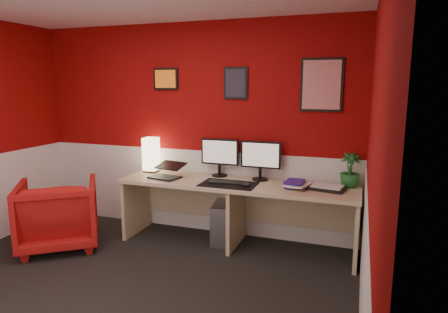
% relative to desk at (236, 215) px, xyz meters
% --- Properties ---
extents(ground, '(4.00, 3.50, 0.01)m').
position_rel_desk_xyz_m(ground, '(-0.67, -1.41, -0.36)').
color(ground, black).
rests_on(ground, ground).
extents(wall_back, '(4.00, 0.01, 2.50)m').
position_rel_desk_xyz_m(wall_back, '(-0.67, 0.34, 0.89)').
color(wall_back, maroon).
rests_on(wall_back, ground).
extents(wall_right, '(0.01, 3.50, 2.50)m').
position_rel_desk_xyz_m(wall_right, '(1.33, -1.41, 0.89)').
color(wall_right, maroon).
rests_on(wall_right, ground).
extents(wainscot_back, '(4.00, 0.01, 1.00)m').
position_rel_desk_xyz_m(wainscot_back, '(-0.67, 0.34, 0.14)').
color(wainscot_back, silver).
rests_on(wainscot_back, ground).
extents(wainscot_right, '(0.01, 3.50, 1.00)m').
position_rel_desk_xyz_m(wainscot_right, '(1.32, -1.41, 0.14)').
color(wainscot_right, silver).
rests_on(wainscot_right, ground).
extents(desk, '(2.60, 0.65, 0.73)m').
position_rel_desk_xyz_m(desk, '(0.00, 0.00, 0.00)').
color(desk, tan).
rests_on(desk, ground).
extents(shoji_lamp, '(0.16, 0.16, 0.40)m').
position_rel_desk_xyz_m(shoji_lamp, '(-1.15, 0.18, 0.56)').
color(shoji_lamp, '#FFE5B2').
rests_on(shoji_lamp, desk).
extents(laptop, '(0.37, 0.29, 0.22)m').
position_rel_desk_xyz_m(laptop, '(-0.83, -0.08, 0.47)').
color(laptop, black).
rests_on(laptop, desk).
extents(monitor_left, '(0.45, 0.06, 0.58)m').
position_rel_desk_xyz_m(monitor_left, '(-0.28, 0.23, 0.66)').
color(monitor_left, black).
rests_on(monitor_left, desk).
extents(monitor_right, '(0.45, 0.06, 0.58)m').
position_rel_desk_xyz_m(monitor_right, '(0.22, 0.20, 0.66)').
color(monitor_right, black).
rests_on(monitor_right, desk).
extents(desk_mat, '(0.60, 0.38, 0.01)m').
position_rel_desk_xyz_m(desk_mat, '(-0.05, -0.10, 0.37)').
color(desk_mat, black).
rests_on(desk_mat, desk).
extents(keyboard, '(0.43, 0.17, 0.02)m').
position_rel_desk_xyz_m(keyboard, '(-0.07, -0.08, 0.38)').
color(keyboard, black).
rests_on(keyboard, desk_mat).
extents(mouse, '(0.08, 0.11, 0.03)m').
position_rel_desk_xyz_m(mouse, '(0.15, -0.15, 0.39)').
color(mouse, black).
rests_on(mouse, desk_mat).
extents(book_bottom, '(0.25, 0.30, 0.03)m').
position_rel_desk_xyz_m(book_bottom, '(0.52, 0.02, 0.38)').
color(book_bottom, '#351C83').
rests_on(book_bottom, desk).
extents(book_middle, '(0.28, 0.34, 0.02)m').
position_rel_desk_xyz_m(book_middle, '(0.57, 0.01, 0.40)').
color(book_middle, silver).
rests_on(book_middle, book_bottom).
extents(book_top, '(0.20, 0.26, 0.02)m').
position_rel_desk_xyz_m(book_top, '(0.54, -0.00, 0.43)').
color(book_top, '#351C83').
rests_on(book_top, book_middle).
extents(zen_tray, '(0.39, 0.31, 0.03)m').
position_rel_desk_xyz_m(zen_tray, '(0.96, 0.03, 0.38)').
color(zen_tray, black).
rests_on(zen_tray, desk).
extents(potted_plant, '(0.21, 0.21, 0.36)m').
position_rel_desk_xyz_m(potted_plant, '(1.17, 0.21, 0.54)').
color(potted_plant, '#19591E').
rests_on(potted_plant, desk).
extents(pc_tower, '(0.27, 0.48, 0.45)m').
position_rel_desk_xyz_m(pc_tower, '(-0.19, 0.09, -0.14)').
color(pc_tower, '#99999E').
rests_on(pc_tower, ground).
extents(armchair, '(1.14, 1.14, 0.75)m').
position_rel_desk_xyz_m(armchair, '(-1.86, -0.66, 0.01)').
color(armchair, red).
rests_on(armchair, ground).
extents(art_left, '(0.32, 0.02, 0.26)m').
position_rel_desk_xyz_m(art_left, '(-1.00, 0.33, 1.49)').
color(art_left, orange).
rests_on(art_left, wall_back).
extents(art_center, '(0.28, 0.02, 0.36)m').
position_rel_desk_xyz_m(art_center, '(-0.12, 0.33, 1.44)').
color(art_center, black).
rests_on(art_center, wall_back).
extents(art_right, '(0.44, 0.02, 0.56)m').
position_rel_desk_xyz_m(art_right, '(0.83, 0.33, 1.42)').
color(art_right, red).
rests_on(art_right, wall_back).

